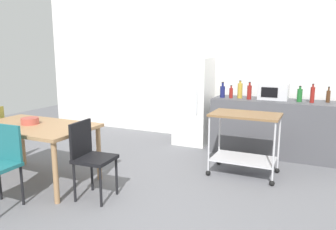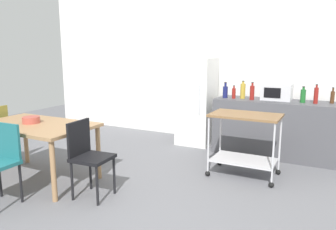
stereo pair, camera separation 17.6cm
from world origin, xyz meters
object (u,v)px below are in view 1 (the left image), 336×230
Objects in this scene: dining_table at (35,131)px; fruit_bowl at (30,121)px; microwave at (273,91)px; bottle_sesame_oil at (300,95)px; refrigerator at (193,101)px; chair_black at (90,154)px; chair_teal at (0,161)px; bottle_olive_oil at (240,90)px; bottle_vinegar at (223,91)px; bottle_soy_sauce at (328,96)px; bottle_sparkling_water at (249,92)px; bottle_wine at (312,95)px; kitchen_cart at (245,134)px; bottle_hot_sauce at (231,93)px.

dining_table is 6.81× the size of fruit_bowl.
bottle_sesame_oil is (0.40, -0.12, -0.02)m from microwave.
chair_black is at bearing -94.91° from refrigerator.
chair_teal is 3.05× the size of bottle_olive_oil.
microwave reaches higher than chair_teal.
refrigerator reaches higher than microwave.
dining_table is at bearing -134.93° from microwave.
bottle_olive_oil is 0.93m from bottle_sesame_oil.
bottle_soy_sauce is at bearing 5.26° from bottle_vinegar.
bottle_sparkling_water reaches higher than fruit_bowl.
chair_teal is 4.30m from bottle_wine.
refrigerator is at bearing 169.43° from bottle_sparkling_water.
bottle_vinegar is 1.09× the size of bottle_soy_sauce.
bottle_wine is (1.39, 0.01, 0.02)m from bottle_vinegar.
dining_table is 0.97× the size of refrigerator.
kitchen_cart is at bearing -129.67° from bottle_soy_sauce.
microwave is at bearing 25.89° from bottle_sparkling_water.
microwave is (0.66, 0.15, 0.04)m from bottle_hot_sauce.
bottle_sparkling_water is (0.30, -0.02, 0.03)m from bottle_hot_sauce.
bottle_olive_oil is at bearing 58.07° from chair_teal.
refrigerator is at bearing 179.10° from microwave.
bottle_sesame_oil reaches higher than dining_table.
kitchen_cart is (2.37, 1.37, -0.10)m from dining_table.
bottle_olive_oil reaches higher than fruit_bowl.
chair_teal is 4.19m from bottle_sesame_oil.
bottle_soy_sauce is (1.32, 0.10, -0.03)m from bottle_olive_oil.
bottle_vinegar is (1.75, 2.42, 0.33)m from dining_table.
chair_black reaches higher than kitchen_cart.
bottle_vinegar is 0.82m from microwave.
chair_teal is 3.42m from refrigerator.
bottle_soy_sauce is at bearing 32.29° from bottle_wine.
chair_black is at bearing -110.95° from bottle_hot_sauce.
refrigerator is 2.20m from bottle_soy_sauce.
chair_black is 2.83m from bottle_olive_oil.
dining_table is 0.74m from chair_teal.
bottle_wine is (0.94, 0.04, 0.01)m from bottle_sparkling_water.
bottle_wine reaches higher than dining_table.
chair_teal reaches higher than fruit_bowl.
bottle_olive_oil reaches higher than bottle_wine.
kitchen_cart is at bearing -59.41° from bottle_vinegar.
chair_teal is 2.98m from kitchen_cart.
chair_black is 2.05m from kitchen_cart.
fruit_bowl is at bearing -115.97° from refrigerator.
kitchen_cart is 3.48× the size of bottle_vinegar.
chair_teal is 0.94m from chair_black.
bottle_hot_sauce is 0.67m from microwave.
dining_table is 1.65× the size of kitchen_cart.
bottle_vinegar is 0.57× the size of microwave.
bottle_olive_oil reaches higher than bottle_vinegar.
kitchen_cart is 3.12× the size of bottle_olive_oil.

